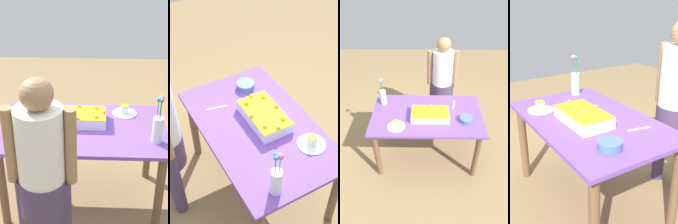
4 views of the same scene
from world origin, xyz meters
The scene contains 8 objects.
ground_plane centered at (0.00, 0.00, 0.00)m, with size 8.00×8.00×0.00m, color olive.
dining_table centered at (0.00, 0.00, 0.64)m, with size 1.40×0.85×0.76m.
sheet_cake centered at (0.04, -0.07, 0.81)m, with size 0.46×0.27×0.12m.
serving_plate_with_slice centered at (-0.37, -0.25, 0.78)m, with size 0.22×0.22×0.08m.
cake_knife centered at (0.36, 0.20, 0.77)m, with size 0.18×0.02×0.00m, color silver.
flower_vase centered at (-0.58, 0.20, 0.90)m, with size 0.08×0.08×0.38m.
fruit_bowl centered at (0.48, -0.14, 0.79)m, with size 0.16×0.16×0.06m, color #4C6F95.
person_standing centered at (0.22, 0.72, 0.85)m, with size 0.45×0.31×1.49m.
Camera 4 is at (1.72, -1.05, 1.64)m, focal length 45.00 mm.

